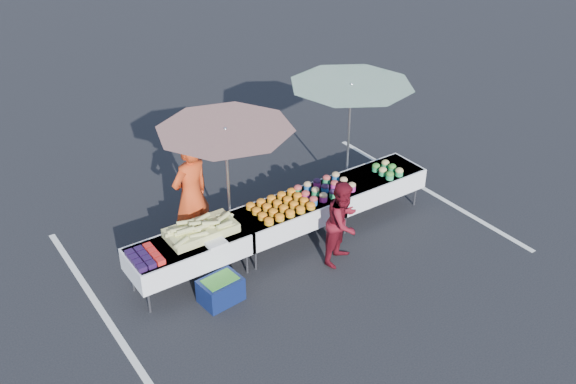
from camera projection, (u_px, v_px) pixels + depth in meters
ground at (288, 243)px, 10.76m from camera, size 80.00×80.00×0.00m
stripe_left at (105, 316)px, 9.20m from camera, size 0.10×5.00×0.00m
stripe_right at (425, 189)px, 12.33m from camera, size 0.10×5.00×0.00m
table_left at (189, 250)px, 9.59m from camera, size 1.86×0.81×0.75m
table_center at (288, 214)px, 10.47m from camera, size 1.86×0.81×0.75m
table_right at (372, 183)px, 11.35m from camera, size 1.86×0.81×0.75m
berry_punnets at (145, 257)px, 9.09m from camera, size 0.40×0.54×0.08m
corn_pile at (201, 230)px, 9.61m from camera, size 1.16×0.57×0.26m
plastic_bags at (216, 243)px, 9.43m from camera, size 0.30×0.25×0.05m
carrot_bowls at (281, 206)px, 10.28m from camera, size 0.95×0.69×0.11m
potato_cups at (325, 188)px, 10.71m from camera, size 0.94×0.58×0.16m
bean_baskets at (388, 169)px, 11.28m from camera, size 0.36×0.50×0.15m
vendor at (191, 195)px, 10.23m from camera, size 0.80×0.63×1.94m
customer at (343, 222)px, 10.02m from camera, size 0.85×0.77×1.42m
umbrella_left at (226, 140)px, 9.68m from camera, size 2.37×2.37×2.18m
umbrella_right at (351, 94)px, 11.09m from camera, size 2.49×2.49×2.24m
storage_bin at (221, 290)px, 9.40m from camera, size 0.64×0.49×0.39m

